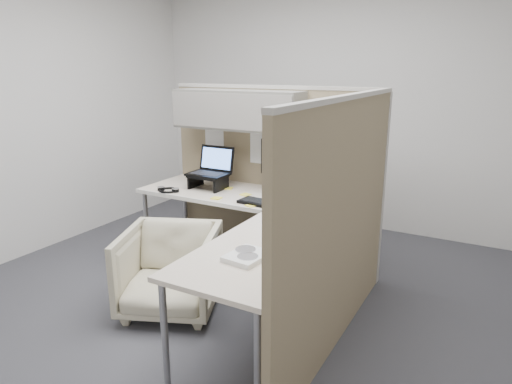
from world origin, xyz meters
The scene contains 20 objects.
ground centered at (0.00, 0.00, 0.00)m, with size 4.50×4.50×0.00m, color #37373C.
partition_back centered at (-0.22, 0.83, 1.10)m, with size 2.00×0.36×1.63m.
partition_right centered at (0.90, -0.07, 0.82)m, with size 0.07×2.03×1.63m.
desk centered at (0.12, 0.13, 0.69)m, with size 2.00×1.98×0.73m.
office_chair centered at (-0.33, -0.30, 0.35)m, with size 0.68×0.64×0.70m, color beige.
monitor_left centered at (0.13, 0.72, 1.00)m, with size 0.44×0.20×0.47m.
monitor_right centered at (0.58, 0.56, 1.00)m, with size 0.39×0.26×0.47m.
laptop_station centered at (-0.54, 0.56, 0.87)m, with size 0.35×0.30×0.36m.
keyboard centered at (0.17, 0.32, 0.74)m, with size 0.49×0.16×0.02m, color black.
mouse centered at (0.53, 0.30, 0.75)m, with size 0.10×0.07×0.04m, color black.
travel_mug centered at (0.34, 0.67, 0.82)m, with size 0.09×0.09×0.19m.
soda_can_green centered at (0.68, 0.30, 0.79)m, with size 0.07×0.07×0.12m, color black.
soda_can_silver centered at (0.55, 0.47, 0.79)m, with size 0.07×0.07×0.12m, color silver.
sticky_note_a centered at (-0.30, 0.29, 0.73)m, with size 0.08×0.08×0.01m, color yellow.
sticky_note_b centered at (0.06, 0.25, 0.73)m, with size 0.08×0.08×0.01m, color yellow.
sticky_note_c centered at (-0.38, 0.61, 0.73)m, with size 0.08×0.08×0.01m, color yellow.
sticky_note_d centered at (-0.14, 0.50, 0.73)m, with size 0.08×0.08×0.01m, color yellow.
headphones centered at (-0.79, 0.28, 0.74)m, with size 0.21×0.19×0.03m.
paper_stack centered at (0.54, -0.64, 0.75)m, with size 0.22×0.27×0.03m.
desk_clock centered at (0.63, -0.30, 0.77)m, with size 0.07×0.09×0.08m.
Camera 1 is at (1.75, -2.72, 1.79)m, focal length 32.00 mm.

